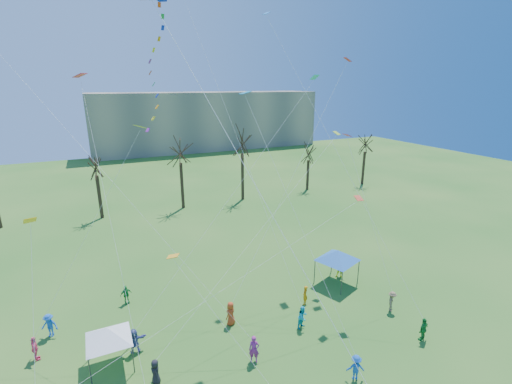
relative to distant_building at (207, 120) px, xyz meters
name	(u,v)px	position (x,y,z in m)	size (l,w,h in m)	color
distant_building	(207,120)	(0.00, 0.00, 0.00)	(60.00, 14.00, 15.00)	gray
bare_tree_row	(176,160)	(-19.01, -46.29, -0.56)	(69.47, 8.04, 11.18)	black
big_box_kite	(160,71)	(-25.40, -73.59, 10.30)	(4.36, 8.09, 25.01)	#E94210
canopy_tent_white	(108,334)	(-29.95, -74.61, -5.15)	(3.70, 3.70, 2.78)	#3F3F44
canopy_tent_blue	(338,255)	(-11.06, -72.54, -4.80)	(3.97, 3.97, 3.18)	#3F3F44
festival_crowd	(218,341)	(-23.46, -76.31, -6.64)	(25.58, 14.80, 1.85)	red
small_kites_aloft	(230,126)	(-20.31, -71.11, 6.71)	(28.59, 17.33, 32.25)	#F8AD0D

